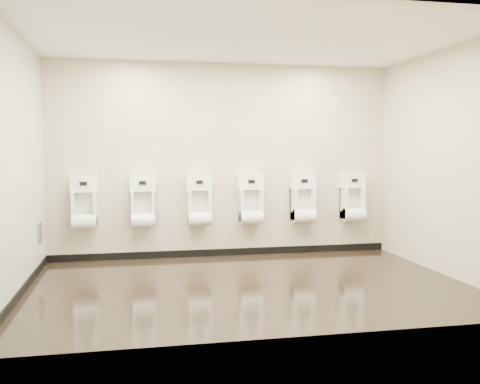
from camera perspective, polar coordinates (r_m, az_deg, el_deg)
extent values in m
cube|color=black|center=(6.27, 0.98, -9.87)|extent=(5.00, 3.50, 0.00)
cube|color=white|center=(6.19, 1.02, 16.08)|extent=(5.00, 3.50, 0.00)
cube|color=beige|center=(7.79, -1.76, 3.38)|extent=(5.00, 0.02, 2.80)
cube|color=beige|center=(4.38, 5.91, 2.37)|extent=(5.00, 0.02, 2.80)
cube|color=beige|center=(6.05, -22.82, 2.65)|extent=(0.02, 3.50, 2.80)
cube|color=beige|center=(7.04, 21.31, 2.93)|extent=(0.02, 3.50, 2.80)
cube|color=white|center=(6.05, -22.78, 2.65)|extent=(0.01, 3.50, 2.80)
cube|color=black|center=(7.92, -1.72, -6.43)|extent=(5.00, 0.02, 0.10)
cube|color=black|center=(6.24, -22.32, -9.84)|extent=(0.02, 3.50, 0.10)
cube|color=#9E9EA3|center=(7.31, -20.60, -4.09)|extent=(0.03, 0.25, 0.25)
cylinder|color=silver|center=(7.30, -20.46, -4.09)|extent=(0.02, 0.04, 0.04)
cube|color=white|center=(7.64, -16.28, -1.75)|extent=(0.33, 0.24, 0.46)
cube|color=silver|center=(7.71, -16.23, -1.39)|extent=(0.25, 0.01, 0.34)
cylinder|color=white|center=(7.59, -16.29, -3.05)|extent=(0.33, 0.20, 0.20)
cube|color=white|center=(7.64, -16.31, 0.75)|extent=(0.36, 0.17, 0.20)
cube|color=black|center=(7.54, -16.37, 0.85)|extent=(0.09, 0.01, 0.05)
cube|color=silver|center=(7.55, -16.37, 0.86)|extent=(0.11, 0.01, 0.07)
cylinder|color=silver|center=(7.62, -14.91, 0.77)|extent=(0.01, 0.03, 0.03)
cube|color=white|center=(7.61, -10.33, -1.66)|extent=(0.33, 0.24, 0.46)
cube|color=silver|center=(7.68, -10.34, -1.30)|extent=(0.25, 0.01, 0.34)
cylinder|color=white|center=(7.56, -10.30, -2.97)|extent=(0.33, 0.20, 0.20)
cube|color=white|center=(7.61, -10.37, 0.85)|extent=(0.36, 0.17, 0.20)
cube|color=black|center=(7.52, -10.36, 0.95)|extent=(0.09, 0.01, 0.05)
cube|color=silver|center=(7.52, -10.36, 0.96)|extent=(0.11, 0.01, 0.07)
cylinder|color=silver|center=(7.62, -8.95, 0.87)|extent=(0.01, 0.03, 0.03)
cube|color=white|center=(7.66, -4.38, -1.55)|extent=(0.33, 0.24, 0.46)
cube|color=silver|center=(7.73, -4.45, -1.20)|extent=(0.25, 0.01, 0.34)
cylinder|color=white|center=(7.62, -4.31, -2.85)|extent=(0.33, 0.20, 0.20)
cube|color=white|center=(7.67, -4.42, 0.94)|extent=(0.36, 0.17, 0.20)
cube|color=black|center=(7.57, -4.34, 1.04)|extent=(0.09, 0.01, 0.05)
cube|color=silver|center=(7.58, -4.34, 1.04)|extent=(0.11, 0.01, 0.07)
cylinder|color=silver|center=(7.69, -3.04, 0.96)|extent=(0.01, 0.03, 0.03)
cube|color=white|center=(7.79, 1.14, -1.44)|extent=(0.33, 0.24, 0.46)
cube|color=silver|center=(7.86, 1.02, -1.09)|extent=(0.25, 0.01, 0.34)
cylinder|color=white|center=(7.75, 1.24, -2.71)|extent=(0.33, 0.20, 0.20)
cube|color=white|center=(7.79, 1.10, 1.01)|extent=(0.36, 0.17, 0.20)
cube|color=black|center=(7.70, 1.25, 1.12)|extent=(0.09, 0.01, 0.05)
cube|color=silver|center=(7.70, 1.24, 1.12)|extent=(0.11, 0.01, 0.07)
cylinder|color=silver|center=(7.83, 2.44, 1.03)|extent=(0.01, 0.03, 0.03)
cube|color=white|center=(8.00, 6.74, -1.31)|extent=(0.33, 0.24, 0.46)
cube|color=silver|center=(8.07, 6.58, -0.97)|extent=(0.25, 0.01, 0.34)
cylinder|color=white|center=(7.96, 6.87, -2.55)|extent=(0.33, 0.20, 0.20)
cube|color=white|center=(8.00, 6.69, 1.07)|extent=(0.36, 0.17, 0.20)
cube|color=black|center=(7.91, 6.90, 1.18)|extent=(0.09, 0.01, 0.05)
cube|color=silver|center=(7.92, 6.90, 1.18)|extent=(0.11, 0.01, 0.07)
cylinder|color=silver|center=(8.06, 7.96, 1.09)|extent=(0.01, 0.03, 0.03)
cube|color=white|center=(8.28, 11.93, -1.18)|extent=(0.33, 0.24, 0.46)
cube|color=silver|center=(8.34, 11.73, -0.85)|extent=(0.25, 0.01, 0.34)
cylinder|color=white|center=(8.24, 12.09, -2.38)|extent=(0.33, 0.20, 0.20)
cube|color=white|center=(8.28, 11.89, 1.13)|extent=(0.36, 0.17, 0.20)
cube|color=black|center=(8.19, 12.14, 1.23)|extent=(0.09, 0.01, 0.05)
cube|color=silver|center=(8.20, 12.13, 1.23)|extent=(0.11, 0.01, 0.07)
cylinder|color=silver|center=(8.36, 13.07, 1.14)|extent=(0.01, 0.03, 0.03)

